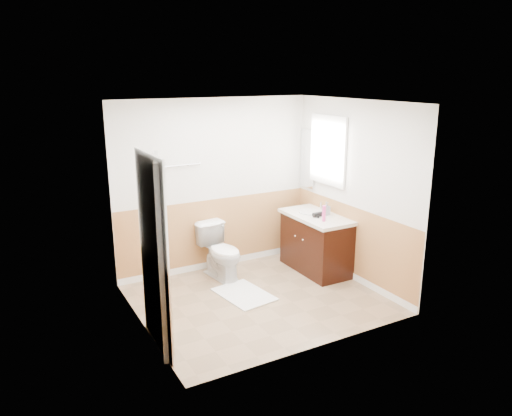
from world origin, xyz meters
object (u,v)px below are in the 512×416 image
vanity_cabinet (316,244)px  soap_dispenser (326,208)px  bath_mat (244,294)px  lotion_bottle (324,214)px  toilet (221,252)px

vanity_cabinet → soap_dispenser: bearing=-25.9°
bath_mat → lotion_bottle: 1.55m
bath_mat → soap_dispenser: size_ratio=4.18×
toilet → bath_mat: toilet is taller
lotion_bottle → vanity_cabinet: bearing=71.4°
bath_mat → vanity_cabinet: bearing=10.9°
vanity_cabinet → soap_dispenser: 0.56m
toilet → lotion_bottle: size_ratio=3.49×
soap_dispenser → toilet: bearing=161.1°
toilet → vanity_cabinet: 1.39m
bath_mat → vanity_cabinet: 1.40m
toilet → lotion_bottle: (1.22, -0.73, 0.58)m
bath_mat → toilet: bearing=90.0°
toilet → soap_dispenser: (1.44, -0.49, 0.56)m
toilet → lotion_bottle: lotion_bottle is taller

